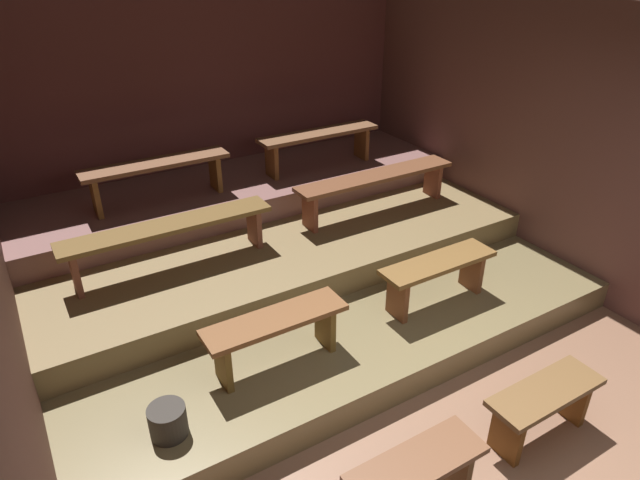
{
  "coord_description": "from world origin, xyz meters",
  "views": [
    {
      "loc": [
        -2.22,
        -1.21,
        3.13
      ],
      "look_at": [
        0.2,
        2.8,
        0.59
      ],
      "focal_mm": 31.03,
      "sensor_mm": 36.0,
      "label": 1
    }
  ],
  "objects_px": {
    "bench_lower_left": "(276,329)",
    "bench_upper_left": "(156,170)",
    "pail_lower": "(168,421)",
    "bench_upper_right": "(319,139)",
    "bench_floor_left": "(416,475)",
    "bench_floor_right": "(544,402)",
    "bench_lower_right": "(438,271)",
    "bench_middle_right": "(376,181)",
    "bench_middle_left": "(169,232)"
  },
  "relations": [
    {
      "from": "bench_middle_right",
      "to": "bench_upper_left",
      "type": "relative_size",
      "value": 1.28
    },
    {
      "from": "bench_middle_right",
      "to": "bench_middle_left",
      "type": "bearing_deg",
      "value": 180.0
    },
    {
      "from": "bench_floor_right",
      "to": "pail_lower",
      "type": "height_order",
      "value": "pail_lower"
    },
    {
      "from": "bench_lower_right",
      "to": "pail_lower",
      "type": "bearing_deg",
      "value": -174.24
    },
    {
      "from": "bench_lower_right",
      "to": "bench_upper_right",
      "type": "xyz_separation_m",
      "value": [
        0.15,
        2.27,
        0.53
      ]
    },
    {
      "from": "bench_lower_right",
      "to": "pail_lower",
      "type": "distance_m",
      "value": 2.55
    },
    {
      "from": "bench_floor_right",
      "to": "bench_upper_right",
      "type": "relative_size",
      "value": 0.61
    },
    {
      "from": "bench_lower_right",
      "to": "bench_upper_right",
      "type": "height_order",
      "value": "bench_upper_right"
    },
    {
      "from": "bench_lower_left",
      "to": "bench_upper_right",
      "type": "height_order",
      "value": "bench_upper_right"
    },
    {
      "from": "bench_floor_right",
      "to": "bench_lower_left",
      "type": "xyz_separation_m",
      "value": [
        -1.37,
        1.38,
        0.27
      ]
    },
    {
      "from": "bench_lower_right",
      "to": "pail_lower",
      "type": "relative_size",
      "value": 4.44
    },
    {
      "from": "bench_upper_right",
      "to": "bench_middle_left",
      "type": "bearing_deg",
      "value": -156.96
    },
    {
      "from": "bench_lower_left",
      "to": "bench_upper_right",
      "type": "distance_m",
      "value": 2.91
    },
    {
      "from": "bench_lower_left",
      "to": "bench_lower_right",
      "type": "relative_size",
      "value": 1.0
    },
    {
      "from": "bench_middle_right",
      "to": "pail_lower",
      "type": "bearing_deg",
      "value": -150.05
    },
    {
      "from": "bench_floor_right",
      "to": "bench_upper_left",
      "type": "xyz_separation_m",
      "value": [
        -1.52,
        3.65,
        0.8
      ]
    },
    {
      "from": "pail_lower",
      "to": "bench_lower_left",
      "type": "bearing_deg",
      "value": 15.31
    },
    {
      "from": "bench_middle_left",
      "to": "pail_lower",
      "type": "bearing_deg",
      "value": -109.94
    },
    {
      "from": "bench_middle_left",
      "to": "pail_lower",
      "type": "relative_size",
      "value": 7.52
    },
    {
      "from": "bench_lower_right",
      "to": "bench_upper_left",
      "type": "xyz_separation_m",
      "value": [
        -1.74,
        2.27,
        0.53
      ]
    },
    {
      "from": "bench_floor_left",
      "to": "bench_middle_right",
      "type": "bearing_deg",
      "value": 58.44
    },
    {
      "from": "bench_lower_left",
      "to": "bench_lower_right",
      "type": "bearing_deg",
      "value": 0.0
    },
    {
      "from": "bench_floor_right",
      "to": "pail_lower",
      "type": "bearing_deg",
      "value": 153.93
    },
    {
      "from": "bench_floor_right",
      "to": "bench_upper_right",
      "type": "bearing_deg",
      "value": 84.16
    },
    {
      "from": "bench_upper_right",
      "to": "pail_lower",
      "type": "height_order",
      "value": "bench_upper_right"
    },
    {
      "from": "bench_middle_right",
      "to": "pail_lower",
      "type": "height_order",
      "value": "bench_middle_right"
    },
    {
      "from": "bench_middle_left",
      "to": "bench_middle_right",
      "type": "distance_m",
      "value": 2.26
    },
    {
      "from": "bench_floor_right",
      "to": "bench_upper_left",
      "type": "bearing_deg",
      "value": 112.56
    },
    {
      "from": "bench_floor_right",
      "to": "bench_middle_left",
      "type": "distance_m",
      "value": 3.3
    },
    {
      "from": "bench_floor_right",
      "to": "bench_lower_right",
      "type": "distance_m",
      "value": 1.42
    },
    {
      "from": "bench_middle_right",
      "to": "bench_upper_left",
      "type": "height_order",
      "value": "bench_upper_left"
    },
    {
      "from": "bench_lower_left",
      "to": "bench_lower_right",
      "type": "distance_m",
      "value": 1.59
    },
    {
      "from": "bench_lower_left",
      "to": "bench_upper_left",
      "type": "xyz_separation_m",
      "value": [
        -0.15,
        2.27,
        0.53
      ]
    },
    {
      "from": "bench_upper_left",
      "to": "bench_upper_right",
      "type": "relative_size",
      "value": 1.0
    },
    {
      "from": "bench_floor_right",
      "to": "bench_lower_right",
      "type": "relative_size",
      "value": 0.81
    },
    {
      "from": "bench_lower_left",
      "to": "bench_upper_right",
      "type": "xyz_separation_m",
      "value": [
        1.74,
        2.27,
        0.53
      ]
    },
    {
      "from": "bench_middle_right",
      "to": "bench_lower_left",
      "type": "bearing_deg",
      "value": -144.17
    },
    {
      "from": "bench_floor_left",
      "to": "bench_floor_right",
      "type": "bearing_deg",
      "value": 0.0
    },
    {
      "from": "bench_lower_right",
      "to": "bench_middle_left",
      "type": "bearing_deg",
      "value": 144.17
    },
    {
      "from": "bench_upper_right",
      "to": "bench_lower_left",
      "type": "bearing_deg",
      "value": -127.46
    },
    {
      "from": "pail_lower",
      "to": "bench_middle_right",
      "type": "bearing_deg",
      "value": 29.95
    },
    {
      "from": "bench_floor_right",
      "to": "bench_middle_right",
      "type": "bearing_deg",
      "value": 78.62
    },
    {
      "from": "bench_upper_left",
      "to": "bench_floor_left",
      "type": "bearing_deg",
      "value": -84.16
    },
    {
      "from": "bench_floor_left",
      "to": "pail_lower",
      "type": "bearing_deg",
      "value": 135.75
    },
    {
      "from": "bench_floor_right",
      "to": "pail_lower",
      "type": "xyz_separation_m",
      "value": [
        -2.3,
        1.12,
        0.06
      ]
    },
    {
      "from": "bench_lower_left",
      "to": "pail_lower",
      "type": "xyz_separation_m",
      "value": [
        -0.93,
        -0.25,
        -0.21
      ]
    },
    {
      "from": "bench_floor_right",
      "to": "bench_lower_left",
      "type": "distance_m",
      "value": 1.96
    },
    {
      "from": "bench_lower_left",
      "to": "pail_lower",
      "type": "relative_size",
      "value": 4.44
    },
    {
      "from": "bench_middle_left",
      "to": "bench_upper_left",
      "type": "xyz_separation_m",
      "value": [
        0.18,
        0.88,
        0.25
      ]
    },
    {
      "from": "bench_lower_left",
      "to": "bench_upper_left",
      "type": "height_order",
      "value": "bench_upper_left"
    }
  ]
}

